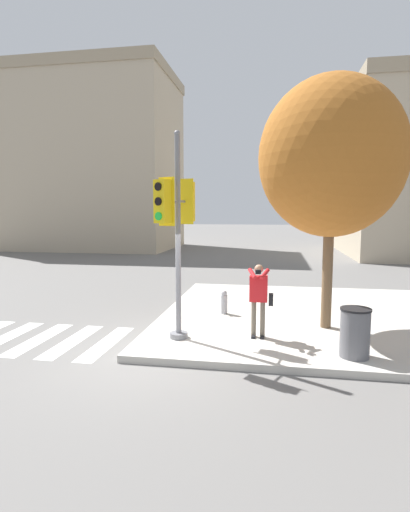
{
  "coord_description": "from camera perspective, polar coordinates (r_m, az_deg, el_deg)",
  "views": [
    {
      "loc": [
        2.53,
        -7.73,
        3.02
      ],
      "look_at": [
        1.01,
        1.03,
        2.0
      ],
      "focal_mm": 28.0,
      "sensor_mm": 36.0,
      "label": 1
    }
  ],
  "objects": [
    {
      "name": "fire_hydrant",
      "position": [
        11.19,
        2.75,
        -6.61
      ],
      "size": [
        0.19,
        0.25,
        0.66
      ],
      "color": "#99999E",
      "rests_on": "sidewalk_corner"
    },
    {
      "name": "traffic_signal_pole",
      "position": [
        8.8,
        -4.1,
        4.89
      ],
      "size": [
        0.68,
        1.29,
        4.57
      ],
      "color": "slate",
      "rests_on": "sidewalk_corner"
    },
    {
      "name": "sidewalk_corner",
      "position": [
        11.65,
        14.45,
        -8.32
      ],
      "size": [
        8.0,
        8.0,
        0.16
      ],
      "color": "#BCB7AD",
      "rests_on": "ground_plane"
    },
    {
      "name": "person_photographer",
      "position": [
        9.09,
        7.74,
        -5.44
      ],
      "size": [
        0.58,
        0.54,
        1.66
      ],
      "color": "black",
      "rests_on": "sidewalk_corner"
    },
    {
      "name": "building_left",
      "position": [
        34.44,
        -16.9,
        12.65
      ],
      "size": [
        14.69,
        8.87,
        13.71
      ],
      "color": "tan",
      "rests_on": "ground_plane"
    },
    {
      "name": "crosswalk_stripes",
      "position": [
        10.84,
        -26.45,
        -10.34
      ],
      "size": [
        5.5,
        2.45,
        0.01
      ],
      "color": "silver",
      "rests_on": "ground_plane"
    },
    {
      "name": "street_tree",
      "position": [
        10.11,
        17.61,
        13.23
      ],
      "size": [
        3.42,
        3.42,
        5.99
      ],
      "color": "brown",
      "rests_on": "sidewalk_corner"
    },
    {
      "name": "ground_plane",
      "position": [
        8.67,
        -8.0,
        -13.92
      ],
      "size": [
        160.0,
        160.0,
        0.0
      ],
      "primitive_type": "plane",
      "color": "slate"
    },
    {
      "name": "trash_bin",
      "position": [
        8.45,
        20.63,
        -10.21
      ],
      "size": [
        0.59,
        0.59,
        0.98
      ],
      "color": "#5B5B60",
      "rests_on": "sidewalk_corner"
    }
  ]
}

